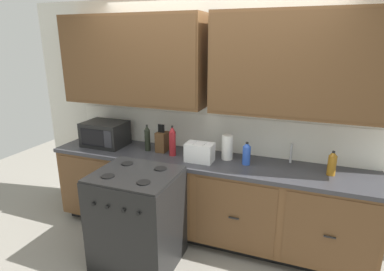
% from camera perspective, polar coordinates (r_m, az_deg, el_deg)
% --- Properties ---
extents(ground_plane, '(8.42, 8.42, 0.00)m').
position_cam_1_polar(ground_plane, '(3.50, 0.16, -19.97)').
color(ground_plane, gray).
extents(wall_unit, '(4.57, 0.40, 2.53)m').
position_cam_1_polar(wall_unit, '(3.30, 3.33, 9.30)').
color(wall_unit, silver).
rests_on(wall_unit, ground_plane).
extents(counter_run, '(3.40, 0.64, 0.91)m').
position_cam_1_polar(counter_run, '(3.49, 1.97, -11.03)').
color(counter_run, black).
rests_on(counter_run, ground_plane).
extents(stove_range, '(0.76, 0.68, 0.95)m').
position_cam_1_polar(stove_range, '(3.15, -9.80, -14.50)').
color(stove_range, black).
rests_on(stove_range, ground_plane).
extents(microwave, '(0.48, 0.37, 0.28)m').
position_cam_1_polar(microwave, '(3.82, -15.41, 0.32)').
color(microwave, black).
rests_on(microwave, counter_run).
extents(toaster, '(0.28, 0.18, 0.19)m').
position_cam_1_polar(toaster, '(3.21, 1.39, -3.05)').
color(toaster, white).
rests_on(toaster, counter_run).
extents(knife_block, '(0.11, 0.14, 0.31)m').
position_cam_1_polar(knife_block, '(3.50, -5.45, -1.06)').
color(knife_block, '#52361E').
rests_on(knife_block, counter_run).
extents(sink_faucet, '(0.02, 0.02, 0.20)m').
position_cam_1_polar(sink_faucet, '(3.32, 17.47, -3.09)').
color(sink_faucet, '#B2B5BA').
rests_on(sink_faucet, counter_run).
extents(paper_towel_roll, '(0.12, 0.12, 0.26)m').
position_cam_1_polar(paper_towel_roll, '(3.28, 6.40, -2.09)').
color(paper_towel_roll, white).
rests_on(paper_towel_roll, counter_run).
extents(bottle_red, '(0.07, 0.07, 0.33)m').
position_cam_1_polar(bottle_red, '(3.35, -3.56, -1.03)').
color(bottle_red, maroon).
rests_on(bottle_red, counter_run).
extents(bottle_amber, '(0.08, 0.08, 0.23)m').
position_cam_1_polar(bottle_amber, '(3.15, 23.98, -4.62)').
color(bottle_amber, '#9E6619').
rests_on(bottle_amber, counter_run).
extents(bottle_dark, '(0.06, 0.06, 0.30)m').
position_cam_1_polar(bottle_dark, '(3.53, -8.06, -0.48)').
color(bottle_dark, black).
rests_on(bottle_dark, counter_run).
extents(bottle_blue, '(0.08, 0.08, 0.23)m').
position_cam_1_polar(bottle_blue, '(3.17, 9.83, -3.23)').
color(bottle_blue, blue).
rests_on(bottle_blue, counter_run).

